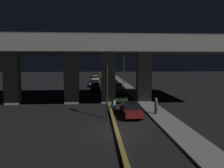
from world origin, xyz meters
TOP-DOWN VIEW (x-y plane):
  - ground_plane at (0.00, 0.00)m, footprint 200.00×200.00m
  - median_divider at (0.00, 35.00)m, footprint 0.31×126.00m
  - sidewalk_right at (4.94, 28.00)m, footprint 2.30×126.00m
  - elevated_overpass at (-0.24, 12.17)m, footprint 32.05×12.68m
  - traffic_light_left_of_median at (-0.55, 3.99)m, footprint 0.30×0.49m
  - street_lamp at (3.90, 29.53)m, footprint 2.52×0.32m
  - car_dark_red_lead at (1.91, 4.80)m, footprint 1.87×4.72m
  - car_dark_green_second at (1.74, 13.53)m, footprint 1.99×4.86m
  - car_black_third at (1.95, 20.57)m, footprint 1.96×4.17m
  - car_taxi_yellow_fourth at (1.94, 28.33)m, footprint 2.04×4.24m
  - car_dark_blue_fifth at (1.99, 34.95)m, footprint 1.98×4.23m
  - car_dark_blue_lead_oncoming at (-1.85, 23.30)m, footprint 2.01×4.04m
  - car_white_second_oncoming at (-1.94, 31.48)m, footprint 2.11×4.59m
  - car_white_third_oncoming at (-1.82, 43.49)m, footprint 2.15×4.55m
  - car_taxi_yellow_fourth_oncoming at (-1.99, 56.68)m, footprint 1.94×4.10m
  - motorcycle_blue_filtering_near at (0.45, 7.80)m, footprint 0.33×1.79m
  - pedestrian_on_sidewalk at (4.54, 4.93)m, footprint 0.34×0.34m

SIDE VIEW (x-z plane):
  - ground_plane at x=0.00m, z-range 0.00..0.00m
  - sidewalk_right at x=4.94m, z-range 0.00..0.17m
  - median_divider at x=0.00m, z-range 0.00..0.24m
  - motorcycle_blue_filtering_near at x=0.45m, z-range -0.09..1.26m
  - car_dark_blue_fifth at x=1.99m, z-range 0.00..1.45m
  - car_dark_red_lead at x=1.91m, z-range 0.02..1.43m
  - car_white_second_oncoming at x=-1.94m, z-range 0.03..1.47m
  - car_taxi_yellow_fourth_oncoming at x=-1.99m, z-range 0.02..1.49m
  - car_white_third_oncoming at x=-1.82m, z-range 0.03..1.50m
  - car_dark_blue_lead_oncoming at x=-1.85m, z-range 0.00..1.63m
  - car_taxi_yellow_fourth at x=1.94m, z-range 0.02..1.69m
  - car_black_third at x=1.95m, z-range 0.06..1.88m
  - car_dark_green_second at x=1.74m, z-range 0.04..1.90m
  - pedestrian_on_sidewalk at x=4.54m, z-range 0.17..1.85m
  - traffic_light_left_of_median at x=-0.55m, z-range 0.95..6.19m
  - street_lamp at x=3.90m, z-range 0.78..9.75m
  - elevated_overpass at x=-0.24m, z-range 2.54..11.80m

